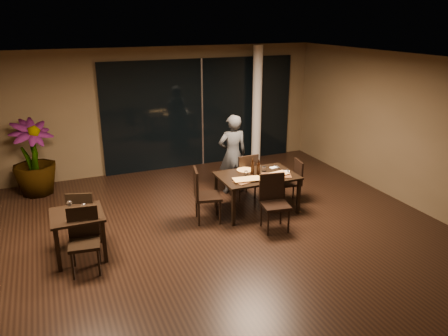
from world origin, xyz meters
The scene contains 32 objects.
ground centered at (0.00, 0.00, 0.00)m, with size 8.00×8.00×0.00m, color black.
wall_back centered at (0.00, 4.05, 1.50)m, with size 8.00×0.10×3.00m, color #4D3F29.
wall_front centered at (0.00, -4.05, 1.50)m, with size 8.00×0.10×3.00m, color #4D3F29.
wall_right centered at (4.05, 0.00, 1.50)m, with size 0.10×8.00×3.00m, color #4D3F29.
ceiling centered at (0.00, 0.00, 3.02)m, with size 8.00×8.00×0.04m, color silver.
window_panel centered at (1.00, 3.96, 1.35)m, with size 5.00×0.06×2.70m, color black.
column centered at (2.40, 3.65, 1.50)m, with size 0.24×0.24×3.00m, color silver.
main_table centered at (1.00, 0.80, 0.68)m, with size 1.50×1.00×0.75m.
side_table centered at (-2.40, 0.30, 0.62)m, with size 0.80×0.80×0.75m.
chair_main_far centered at (1.05, 1.43, 0.55)m, with size 0.49×0.49×0.98m.
chair_main_near centered at (0.94, 0.01, 0.57)m, with size 0.53×0.53×1.01m.
chair_main_left centered at (-0.14, 0.75, 0.58)m, with size 0.57×0.57×1.04m.
chair_main_right centered at (1.90, 0.92, 0.50)m, with size 0.47×0.47×0.89m.
chair_side_far centered at (-2.29, 0.80, 0.52)m, with size 0.54×0.54×0.93m.
chair_side_near centered at (-2.35, -0.11, 0.55)m, with size 0.51×0.51×0.98m.
diner centered at (0.94, 1.87, 0.86)m, with size 0.59×0.39×1.73m, color #2B2D30.
potted_plant centered at (-3.02, 3.40, 0.81)m, with size 0.89×0.89×1.63m, color #1C4E1A.
pizza_board_left centered at (0.69, 0.59, 0.76)m, with size 0.53×0.26×0.01m, color #492B17.
pizza_board_right centered at (1.32, 0.61, 0.76)m, with size 0.57×0.28×0.01m, color #4C2C18.
oblong_pizza_left centered at (0.69, 0.59, 0.77)m, with size 0.51×0.24×0.02m, color maroon, non-canonical shape.
oblong_pizza_right centered at (1.32, 0.61, 0.77)m, with size 0.48×0.22×0.02m, color maroon, non-canonical shape.
round_pizza centered at (0.89, 1.12, 0.76)m, with size 0.33×0.33×0.01m, color #AE2613.
bottle_a centered at (0.92, 0.85, 0.90)m, with size 0.07×0.07×0.30m, color black, non-canonical shape.
bottle_b centered at (1.03, 0.81, 0.90)m, with size 0.07×0.07×0.30m, color black, non-canonical shape.
bottle_c centered at (0.97, 0.94, 0.90)m, with size 0.06×0.06×0.29m, color black, non-canonical shape.
tumbler_left centered at (0.80, 0.87, 0.79)m, with size 0.07×0.07×0.08m, color white.
tumbler_right centered at (1.22, 0.93, 0.80)m, with size 0.08×0.08×0.09m, color white.
napkin_near centered at (1.59, 0.74, 0.76)m, with size 0.18×0.10×0.01m, color silver.
napkin_far centered at (1.51, 1.04, 0.76)m, with size 0.18×0.10×0.01m, color white.
wine_glass_a centered at (-2.48, 0.41, 0.84)m, with size 0.08×0.08×0.18m, color white, non-canonical shape.
wine_glass_b centered at (-2.29, 0.20, 0.84)m, with size 0.08×0.08×0.18m, color white, non-canonical shape.
side_napkin centered at (-2.35, 0.07, 0.76)m, with size 0.18×0.11×0.01m, color silver.
Camera 1 is at (-2.64, -6.31, 3.68)m, focal length 35.00 mm.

